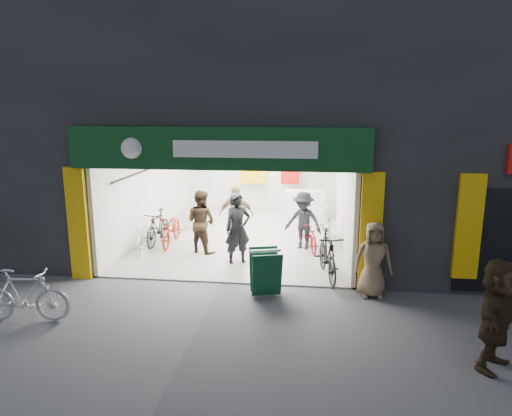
% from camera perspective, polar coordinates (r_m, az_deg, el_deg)
% --- Properties ---
extents(ground, '(60.00, 60.00, 0.00)m').
position_cam_1_polar(ground, '(10.47, -4.47, -9.38)').
color(ground, '#56565B').
rests_on(ground, ground).
extents(building, '(17.00, 10.27, 8.00)m').
position_cam_1_polar(building, '(14.56, 2.80, 14.11)').
color(building, '#232326').
rests_on(building, ground).
extents(bike_left_front, '(0.63, 1.61, 0.84)m').
position_cam_1_polar(bike_left_front, '(12.95, -13.58, -3.45)').
color(bike_left_front, silver).
rests_on(bike_left_front, ground).
extents(bike_left_midfront, '(0.57, 1.70, 1.01)m').
position_cam_1_polar(bike_left_midfront, '(13.46, -12.15, -2.40)').
color(bike_left_midfront, black).
rests_on(bike_left_midfront, ground).
extents(bike_left_midback, '(0.72, 1.83, 0.95)m').
position_cam_1_polar(bike_left_midback, '(13.30, -10.48, -2.64)').
color(bike_left_midback, '#9C260E').
rests_on(bike_left_midback, ground).
extents(bike_left_back, '(0.69, 1.98, 1.17)m').
position_cam_1_polar(bike_left_back, '(15.37, -7.47, -0.07)').
color(bike_left_back, silver).
rests_on(bike_left_back, ground).
extents(bike_right_front, '(0.82, 1.94, 1.13)m').
position_cam_1_polar(bike_right_front, '(10.67, 8.92, -5.85)').
color(bike_right_front, black).
rests_on(bike_right_front, ground).
extents(bike_right_mid, '(0.85, 1.70, 0.85)m').
position_cam_1_polar(bike_right_mid, '(12.74, 6.85, -3.40)').
color(bike_right_mid, maroon).
rests_on(bike_right_mid, ground).
extents(bike_right_back, '(0.59, 1.78, 1.06)m').
position_cam_1_polar(bike_right_back, '(13.42, 8.95, -2.20)').
color(bike_right_back, '#B1B2B6').
rests_on(bike_right_back, ground).
extents(parked_bike, '(1.73, 0.64, 1.02)m').
position_cam_1_polar(parked_bike, '(9.55, -27.01, -9.69)').
color(parked_bike, silver).
rests_on(parked_bike, ground).
extents(customer_a, '(0.79, 0.70, 1.83)m').
position_cam_1_polar(customer_a, '(11.43, -2.30, -2.65)').
color(customer_a, black).
rests_on(customer_a, ground).
extents(customer_b, '(1.04, 0.95, 1.74)m').
position_cam_1_polar(customer_b, '(12.39, -6.87, -1.73)').
color(customer_b, '#362518').
rests_on(customer_b, ground).
extents(customer_c, '(1.20, 0.93, 1.64)m').
position_cam_1_polar(customer_c, '(12.64, 5.93, -1.67)').
color(customer_c, black).
rests_on(customer_c, ground).
extents(customer_d, '(1.02, 0.44, 1.73)m').
position_cam_1_polar(customer_d, '(13.17, -2.47, -0.82)').
color(customer_d, '#8C7451').
rests_on(customer_d, ground).
extents(pedestrian_near, '(0.81, 0.56, 1.60)m').
position_cam_1_polar(pedestrian_near, '(9.82, 14.44, -6.27)').
color(pedestrian_near, '#80664B').
rests_on(pedestrian_near, ground).
extents(pedestrian_far, '(1.40, 1.59, 1.74)m').
position_cam_1_polar(pedestrian_far, '(7.84, 27.91, -11.70)').
color(pedestrian_far, '#322717').
rests_on(pedestrian_far, ground).
extents(sandwich_board, '(0.77, 0.78, 0.96)m').
position_cam_1_polar(sandwich_board, '(9.67, 1.20, -7.87)').
color(sandwich_board, '#0E3B24').
rests_on(sandwich_board, ground).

